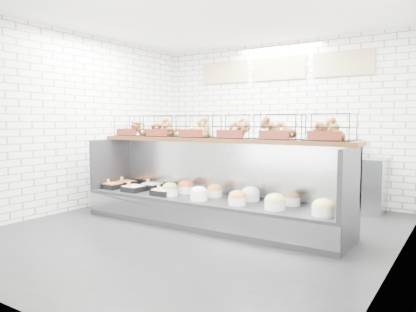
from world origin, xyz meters
The scene contains 5 objects.
ground centered at (0.00, 0.00, 0.00)m, with size 5.50×5.50×0.00m, color black.
room_shell centered at (0.00, 0.60, 2.06)m, with size 5.02×5.51×3.01m.
display_case centered at (0.00, 0.34, 0.33)m, with size 4.00×0.90×1.20m.
bagel_shelf centered at (0.00, 0.52, 1.39)m, with size 4.10×0.50×0.40m.
prep_counter centered at (-0.01, 2.43, 0.47)m, with size 4.00×0.60×1.20m.
Camera 1 is at (3.15, -4.52, 1.49)m, focal length 35.00 mm.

